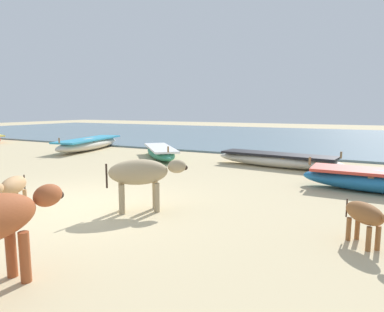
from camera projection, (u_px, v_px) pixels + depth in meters
The scene contains 9 objects.
ground at pixel (74, 207), 6.57m from camera, with size 80.00×80.00×0.00m, color #CCB789.
sea_water at pixel (285, 136), 22.87m from camera, with size 60.00×20.00×0.08m, color slate.
fishing_boat_0 at pixel (384, 181), 7.65m from camera, with size 3.54×1.08×0.70m.
fishing_boat_2 at pixel (160, 152), 13.04m from camera, with size 3.08×3.29×0.63m.
fishing_boat_3 at pixel (277, 160), 11.04m from camera, with size 4.27×1.39×0.64m.
fishing_boat_6 at pixel (89, 144), 15.62m from camera, with size 2.18×4.89×0.74m.
calf_near_brown at pixel (366, 215), 4.63m from camera, with size 0.74×0.80×0.61m.
calf_far_tan at pixel (13, 187), 6.14m from camera, with size 0.64×0.97×0.66m.
cow_second_adult_dun at pixel (142, 174), 6.20m from camera, with size 1.30×1.17×0.97m.
Camera 1 is at (4.98, -4.59, 1.88)m, focal length 31.70 mm.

